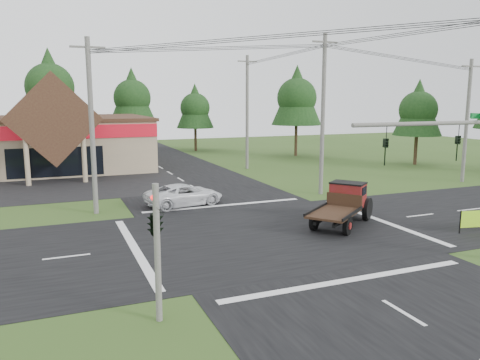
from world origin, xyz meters
TOP-DOWN VIEW (x-y plane):
  - ground at (0.00, 0.00)m, footprint 120.00×120.00m
  - road_ns at (0.00, 0.00)m, footprint 12.00×120.00m
  - road_ew at (0.00, 0.00)m, footprint 120.00×12.00m
  - parking_apron at (-14.00, 19.00)m, footprint 28.00×14.00m
  - traffic_signal_corner at (-7.50, -7.32)m, footprint 0.53×2.48m
  - utility_pole_nw at (-8.00, 8.00)m, footprint 2.00×0.30m
  - utility_pole_ne at (8.00, 8.00)m, footprint 2.00×0.30m
  - utility_pole_far at (22.00, 8.00)m, footprint 2.00×0.30m
  - utility_pole_n at (8.00, 22.00)m, footprint 2.00×0.30m
  - tree_row_c at (-10.00, 41.00)m, footprint 7.28×7.28m
  - tree_row_d at (0.00, 42.00)m, footprint 6.16×6.16m
  - tree_row_e at (8.00, 40.00)m, footprint 5.04×5.04m
  - tree_side_ne at (18.00, 30.00)m, footprint 6.16×6.16m
  - tree_side_e_near at (26.00, 18.00)m, footprint 5.04×5.04m
  - antique_flatbed_truck at (4.28, -0.09)m, footprint 5.71×5.05m
  - white_pickup at (-2.39, 8.09)m, footprint 5.54×3.38m

SIDE VIEW (x-z plane):
  - ground at x=0.00m, z-range 0.00..0.00m
  - road_ns at x=0.00m, z-range 0.00..0.02m
  - road_ew at x=0.00m, z-range 0.00..0.02m
  - parking_apron at x=-14.00m, z-range 0.00..0.03m
  - white_pickup at x=-2.39m, z-range 0.00..1.44m
  - antique_flatbed_truck at x=4.28m, z-range 0.00..2.32m
  - traffic_signal_corner at x=-7.50m, z-range 1.32..5.72m
  - utility_pole_far at x=22.00m, z-range 0.14..10.34m
  - utility_pole_nw at x=-8.00m, z-range 0.14..10.64m
  - utility_pole_n at x=8.00m, z-range 0.14..11.34m
  - utility_pole_ne at x=8.00m, z-range 0.14..11.64m
  - tree_row_e at x=8.00m, z-range 1.49..10.58m
  - tree_side_e_near at x=26.00m, z-range 1.49..10.58m
  - tree_row_d at x=0.00m, z-range 1.82..12.93m
  - tree_side_ne at x=18.00m, z-range 1.82..12.93m
  - tree_row_c at x=-10.00m, z-range 2.16..15.29m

